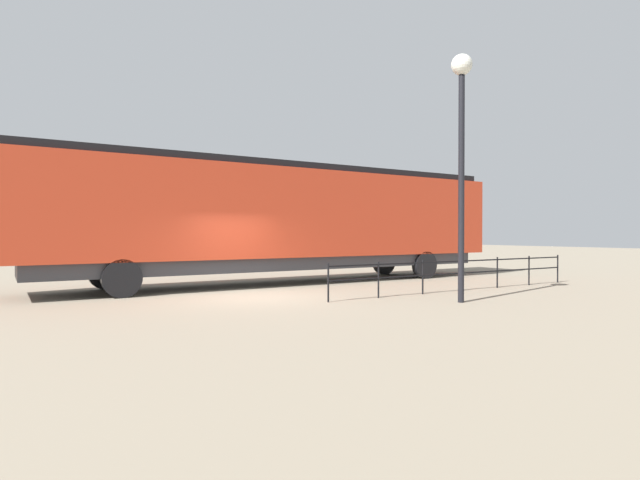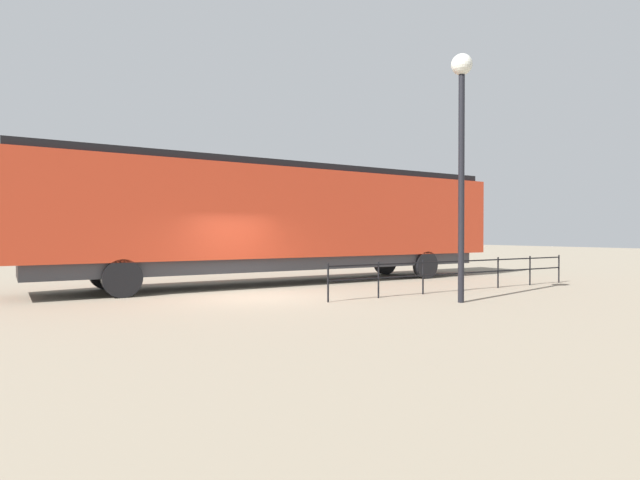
# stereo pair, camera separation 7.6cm
# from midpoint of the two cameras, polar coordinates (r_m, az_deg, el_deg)

# --- Properties ---
(ground_plane) EXTENTS (120.00, 120.00, 0.00)m
(ground_plane) POSITION_cam_midpoint_polar(r_m,az_deg,el_deg) (14.87, -7.44, -6.32)
(ground_plane) COLOR gray
(locomotive) EXTENTS (2.87, 18.18, 4.31)m
(locomotive) POSITION_cam_midpoint_polar(r_m,az_deg,el_deg) (18.98, -2.70, 2.49)
(locomotive) COLOR red
(locomotive) RESTS_ON ground_plane
(lamp_post) EXTENTS (0.55, 0.55, 6.54)m
(lamp_post) POSITION_cam_midpoint_polar(r_m,az_deg,el_deg) (14.25, 15.37, 12.44)
(lamp_post) COLOR black
(lamp_post) RESTS_ON ground_plane
(platform_fence) EXTENTS (0.05, 10.20, 1.03)m
(platform_fence) POSITION_cam_midpoint_polar(r_m,az_deg,el_deg) (16.84, 15.45, -3.22)
(platform_fence) COLOR black
(platform_fence) RESTS_ON ground_plane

